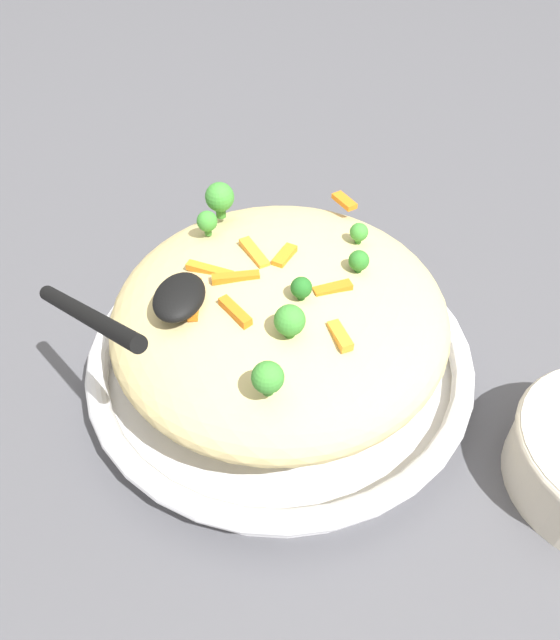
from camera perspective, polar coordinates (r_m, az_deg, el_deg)
The scene contains 20 objects.
ground_plane at distance 0.59m, azimuth -0.00°, elevation -5.38°, with size 2.40×2.40×0.00m, color #4C4C51.
serving_bowl at distance 0.57m, azimuth -0.00°, elevation -3.81°, with size 0.36×0.36×0.05m.
pasta_mound at distance 0.53m, azimuth -0.00°, elevation 0.61°, with size 0.30×0.29×0.09m, color #D1BA7A.
carrot_piece_0 at distance 0.60m, azimuth 6.11°, elevation 11.14°, with size 0.03×0.01×0.01m, color orange.
carrot_piece_1 at distance 0.49m, azimuth 5.00°, elevation 2.99°, with size 0.03×0.01×0.01m, color orange.
carrot_piece_2 at distance 0.52m, azimuth 0.43°, elevation 6.04°, with size 0.03×0.01×0.01m, color orange.
carrot_piece_3 at distance 0.49m, azimuth -8.09°, elevation 1.98°, with size 0.04×0.01×0.01m, color orange.
carrot_piece_4 at distance 0.52m, azimuth -2.45°, elevation 6.29°, with size 0.04×0.01×0.01m, color orange.
carrot_piece_5 at distance 0.51m, azimuth -6.60°, elevation 4.90°, with size 0.04×0.01×0.01m, color orange.
carrot_piece_6 at distance 0.47m, azimuth -4.26°, elevation 0.78°, with size 0.04×0.01×0.01m, color orange.
carrot_piece_7 at distance 0.46m, azimuth 5.70°, elevation -1.50°, with size 0.03×0.01×0.01m, color orange.
carrot_piece_8 at distance 0.50m, azimuth -4.21°, elevation 4.05°, with size 0.04×0.01×0.01m, color orange.
broccoli_floret_0 at distance 0.44m, azimuth 0.93°, elevation -0.08°, with size 0.02×0.02×0.03m.
broccoli_floret_1 at distance 0.55m, azimuth -6.91°, elevation 9.23°, with size 0.02×0.02×0.02m.
broccoli_floret_2 at distance 0.47m, azimuth 2.03°, elevation 3.05°, with size 0.02×0.02×0.02m.
broccoli_floret_3 at distance 0.57m, azimuth -5.73°, elevation 11.45°, with size 0.03×0.03×0.04m.
broccoli_floret_4 at distance 0.51m, azimuth 7.47°, elevation 5.56°, with size 0.02×0.02×0.02m.
broccoli_floret_5 at distance 0.54m, azimuth 7.48°, elevation 8.22°, with size 0.02×0.02×0.02m.
broccoli_floret_6 at distance 0.41m, azimuth -1.17°, elevation -5.49°, with size 0.02×0.02×0.03m.
serving_spoon at distance 0.46m, azimuth -12.36°, elevation 1.59°, with size 0.14×0.13×0.07m.
Camera 1 is at (-0.37, -0.06, 0.46)m, focal length 33.81 mm.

